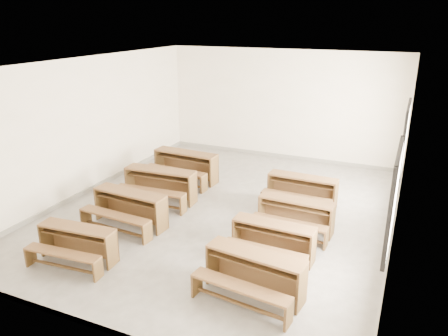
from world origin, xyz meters
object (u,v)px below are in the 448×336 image
at_px(desk_set_2, 160,183).
at_px(desk_set_5, 273,238).
at_px(desk_set_0, 77,241).
at_px(desk_set_7, 302,189).
at_px(desk_set_4, 254,271).
at_px(desk_set_3, 185,164).
at_px(desk_set_6, 295,213).
at_px(desk_set_1, 129,206).

xyz_separation_m(desk_set_2, desk_set_5, (3.17, -1.39, -0.06)).
bearing_deg(desk_set_2, desk_set_0, -91.87).
bearing_deg(desk_set_7, desk_set_4, -85.34).
height_order(desk_set_3, desk_set_6, desk_set_3).
distance_m(desk_set_1, desk_set_3, 2.73).
relative_size(desk_set_0, desk_set_7, 0.93).
bearing_deg(desk_set_5, desk_set_0, -152.97).
relative_size(desk_set_1, desk_set_7, 1.05).
height_order(desk_set_4, desk_set_6, desk_set_4).
xyz_separation_m(desk_set_0, desk_set_6, (3.19, 2.61, 0.02)).
bearing_deg(desk_set_7, desk_set_0, -125.74).
distance_m(desk_set_1, desk_set_4, 3.37).
distance_m(desk_set_0, desk_set_7, 4.90).
relative_size(desk_set_3, desk_set_7, 1.12).
relative_size(desk_set_0, desk_set_5, 0.98).
bearing_deg(desk_set_0, desk_set_6, 34.97).
relative_size(desk_set_1, desk_set_5, 1.11).
relative_size(desk_set_0, desk_set_1, 0.88).
xyz_separation_m(desk_set_2, desk_set_3, (-0.10, 1.39, 0.01)).
bearing_deg(desk_set_4, desk_set_0, -167.88).
height_order(desk_set_3, desk_set_5, desk_set_3).
distance_m(desk_set_0, desk_set_6, 4.13).
bearing_deg(desk_set_1, desk_set_4, -17.20).
bearing_deg(desk_set_2, desk_set_1, -89.22).
xyz_separation_m(desk_set_3, desk_set_7, (3.17, -0.36, -0.04)).
relative_size(desk_set_4, desk_set_7, 1.05).
distance_m(desk_set_0, desk_set_3, 4.24).
xyz_separation_m(desk_set_2, desk_set_7, (3.07, 1.04, -0.03)).
distance_m(desk_set_3, desk_set_5, 4.29).
distance_m(desk_set_1, desk_set_7, 3.80).
bearing_deg(desk_set_2, desk_set_6, -7.37).
bearing_deg(desk_set_1, desk_set_5, 2.84).
height_order(desk_set_1, desk_set_3, desk_set_3).
height_order(desk_set_0, desk_set_5, desk_set_5).
xyz_separation_m(desk_set_1, desk_set_6, (3.17, 1.10, -0.03)).
bearing_deg(desk_set_0, desk_set_1, 84.82).
relative_size(desk_set_0, desk_set_3, 0.83).
xyz_separation_m(desk_set_0, desk_set_3, (-0.17, 4.24, 0.08)).
distance_m(desk_set_2, desk_set_6, 3.28).
distance_m(desk_set_4, desk_set_7, 3.59).
bearing_deg(desk_set_1, desk_set_2, 98.07).
bearing_deg(desk_set_7, desk_set_2, -159.42).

